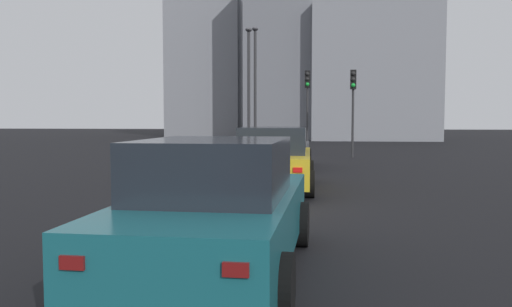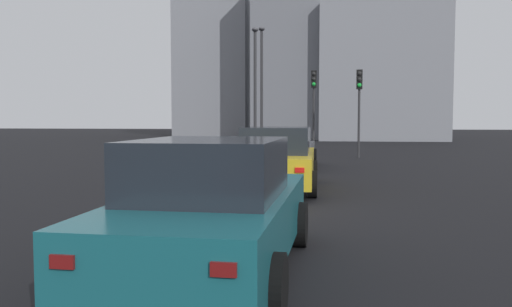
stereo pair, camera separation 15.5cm
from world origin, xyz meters
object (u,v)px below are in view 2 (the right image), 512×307
object	(u,v)px
car_grey_lead	(289,148)
traffic_light_near_right	(314,94)
car_teal_third	(214,210)
street_lamp_far	(262,78)
traffic_light_near_left	(359,95)
car_yellow_second	(277,160)
street_lamp_kerbside	(255,78)

from	to	relation	value
car_grey_lead	traffic_light_near_right	world-z (taller)	traffic_light_near_right
car_teal_third	street_lamp_far	distance (m)	24.51
car_grey_lead	traffic_light_near_right	xyz separation A→B (m)	(8.37, -0.79, 2.40)
car_teal_third	traffic_light_near_left	size ratio (longest dim) A/B	1.15
car_grey_lead	traffic_light_near_right	distance (m)	8.74
car_grey_lead	street_lamp_far	bearing A→B (deg)	13.42
car_teal_third	street_lamp_far	world-z (taller)	street_lamp_far
car_teal_third	street_lamp_far	xyz separation A→B (m)	(24.17, 2.21, 3.42)
traffic_light_near_left	traffic_light_near_right	size ratio (longest dim) A/B	0.94
traffic_light_near_right	car_teal_third	bearing A→B (deg)	-1.48
car_grey_lead	car_teal_third	world-z (taller)	car_teal_third
car_teal_third	traffic_light_near_left	bearing A→B (deg)	-6.74
car_grey_lead	traffic_light_near_left	size ratio (longest dim) A/B	1.10
traffic_light_near_right	car_yellow_second	bearing A→B (deg)	-2.15
street_lamp_kerbside	street_lamp_far	distance (m)	1.84
car_yellow_second	car_teal_third	bearing A→B (deg)	178.81
car_teal_third	street_lamp_kerbside	bearing A→B (deg)	8.25
traffic_light_near_left	traffic_light_near_right	distance (m)	3.80
car_yellow_second	car_teal_third	xyz separation A→B (m)	(-7.51, 0.11, -0.01)
street_lamp_kerbside	traffic_light_near_left	bearing A→B (deg)	-123.43
car_grey_lead	car_yellow_second	distance (m)	6.08
traffic_light_near_left	street_lamp_kerbside	size ratio (longest dim) A/B	0.61
street_lamp_far	car_teal_third	bearing A→B (deg)	-174.79
car_yellow_second	traffic_light_near_left	bearing A→B (deg)	-14.52
car_teal_third	traffic_light_near_left	xyz separation A→B (m)	(18.83, -2.97, 2.18)
traffic_light_near_left	street_lamp_kerbside	xyz separation A→B (m)	(3.52, 5.33, 1.07)
traffic_light_near_right	street_lamp_kerbside	xyz separation A→B (m)	(0.39, 3.18, 0.89)
car_yellow_second	car_teal_third	size ratio (longest dim) A/B	1.03
car_yellow_second	traffic_light_near_left	size ratio (longest dim) A/B	1.18
traffic_light_near_left	street_lamp_far	bearing A→B (deg)	-132.02
car_grey_lead	car_teal_third	distance (m)	13.59
street_lamp_kerbside	car_yellow_second	bearing A→B (deg)	-170.56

